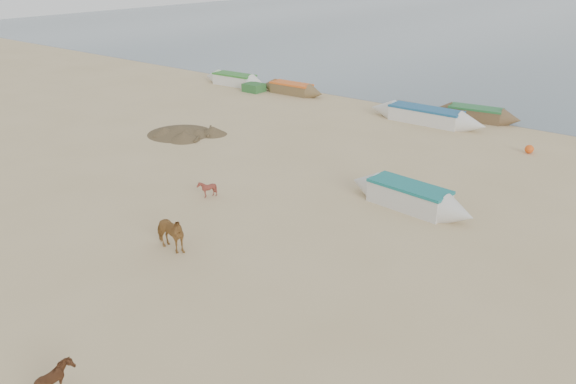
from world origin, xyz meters
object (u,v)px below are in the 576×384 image
Objects in this scene: calf_front at (207,189)px; calf_right at (54,383)px; cow_adult at (169,233)px; near_canoe at (409,196)px.

calf_front is 11.71m from calf_right.
cow_adult is 1.77× the size of calf_right.
cow_adult is 2.09× the size of calf_front.
cow_adult reaches higher than calf_front.
cow_adult reaches higher than near_canoe.
calf_front is 8.25m from near_canoe.
cow_adult is 4.64m from calf_front.
near_canoe reaches higher than calf_front.
calf_front is 0.85× the size of calf_right.
cow_adult is at bearing -4.67° from calf_right.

